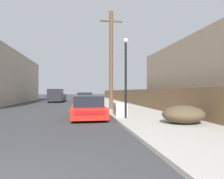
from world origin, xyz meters
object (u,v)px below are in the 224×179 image
discarded_fridge (120,109)px  brush_pile (183,114)px  car_parked_far (86,97)px  utility_pole (111,59)px  street_lamp (126,71)px  pickup_truck (57,96)px  parked_sports_car_red (88,108)px  car_parked_mid (84,99)px

discarded_fridge → brush_pile: brush_pile is taller
car_parked_far → utility_pole: size_ratio=0.53×
discarded_fridge → street_lamp: bearing=-82.1°
car_parked_far → brush_pile: (3.65, -22.11, -0.14)m
discarded_fridge → pickup_truck: 18.93m
discarded_fridge → parked_sports_car_red: parked_sports_car_red is taller
car_parked_mid → brush_pile: car_parked_mid is taller
discarded_fridge → parked_sports_car_red: size_ratio=0.40×
parked_sports_car_red → car_parked_mid: (0.05, 10.42, 0.09)m
car_parked_far → brush_pile: car_parked_far is taller
utility_pole → street_lamp: 5.73m
car_parked_mid → pickup_truck: pickup_truck is taller
parked_sports_car_red → car_parked_mid: size_ratio=0.95×
parked_sports_car_red → street_lamp: 3.05m
pickup_truck → utility_pole: (5.78, -13.71, 3.24)m
parked_sports_car_red → utility_pole: bearing=64.4°
utility_pole → brush_pile: utility_pole is taller
car_parked_far → street_lamp: size_ratio=0.99×
pickup_truck → discarded_fridge: bearing=110.6°
discarded_fridge → car_parked_far: car_parked_far is taller
parked_sports_car_red → street_lamp: bearing=-30.1°
car_parked_far → pickup_truck: 4.24m
discarded_fridge → utility_pole: 5.71m
street_lamp → brush_pile: (2.12, -2.17, -2.11)m
pickup_truck → brush_pile: bearing=113.5°
utility_pole → brush_pile: size_ratio=4.19×
discarded_fridge → car_parked_far: bearing=97.4°
car_parked_mid → street_lamp: street_lamp is taller
street_lamp → discarded_fridge: bearing=94.9°
parked_sports_car_red → pickup_truck: size_ratio=0.78×
discarded_fridge → car_parked_mid: car_parked_mid is taller
parked_sports_car_red → discarded_fridge: bearing=0.3°
parked_sports_car_red → car_parked_mid: bearing=89.2°
discarded_fridge → pickup_truck: (-5.61, 18.08, 0.44)m
utility_pole → brush_pile: bearing=-75.1°
parked_sports_car_red → pickup_truck: 18.49m
parked_sports_car_red → pickup_truck: bearing=101.1°
parked_sports_car_red → pickup_truck: (-3.73, 18.11, 0.36)m
street_lamp → car_parked_mid: bearing=99.5°
car_parked_mid → brush_pile: 14.30m
parked_sports_car_red → utility_pole: 6.04m
car_parked_far → brush_pile: 22.41m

